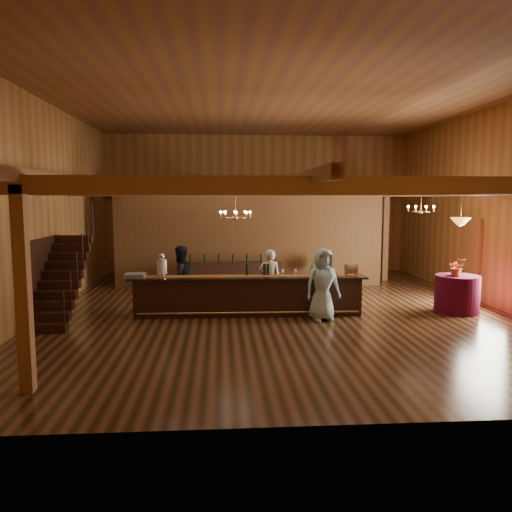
{
  "coord_description": "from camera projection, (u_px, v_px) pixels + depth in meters",
  "views": [
    {
      "loc": [
        -1.49,
        -13.22,
        3.0
      ],
      "look_at": [
        -0.49,
        0.79,
        1.36
      ],
      "focal_mm": 35.0,
      "sensor_mm": 36.0,
      "label": 1
    }
  ],
  "objects": [
    {
      "name": "guest",
      "position": [
        323.0,
        284.0,
        12.22
      ],
      "size": [
        0.97,
        0.73,
        1.79
      ],
      "primitive_type": "imported",
      "rotation": [
        0.0,
        0.0,
        0.2
      ],
      "color": "#B1E0F0",
      "rests_on": "floor"
    },
    {
      "name": "window_right_back",
      "position": [
        472.0,
        247.0,
        14.79
      ],
      "size": [
        0.12,
        1.05,
        1.75
      ],
      "primitive_type": "cube",
      "color": "white",
      "rests_on": "wall_right"
    },
    {
      "name": "floor_plant",
      "position": [
        313.0,
        272.0,
        16.51
      ],
      "size": [
        0.75,
        0.67,
        1.15
      ],
      "primitive_type": "imported",
      "rotation": [
        0.0,
        0.0,
        0.29
      ],
      "color": "#2D5B20",
      "rests_on": "floor"
    },
    {
      "name": "wall_front",
      "position": [
        338.0,
        218.0,
        6.3
      ],
      "size": [
        12.0,
        0.1,
        5.5
      ],
      "primitive_type": "cube",
      "color": "#B07838",
      "rests_on": "floor"
    },
    {
      "name": "beam_grid",
      "position": [
        274.0,
        189.0,
        13.68
      ],
      "size": [
        11.9,
        13.9,
        0.39
      ],
      "color": "#A36540",
      "rests_on": "wall_left"
    },
    {
      "name": "table_flowers",
      "position": [
        457.0,
        267.0,
        12.91
      ],
      "size": [
        0.49,
        0.45,
        0.48
      ],
      "primitive_type": "imported",
      "rotation": [
        0.0,
        0.0,
        -0.19
      ],
      "color": "#CD4832",
      "rests_on": "round_table"
    },
    {
      "name": "backroom_boxes",
      "position": [
        252.0,
        264.0,
        18.92
      ],
      "size": [
        4.1,
        0.6,
        1.1
      ],
      "color": "black",
      "rests_on": "floor"
    },
    {
      "name": "bartender",
      "position": [
        270.0,
        279.0,
        13.5
      ],
      "size": [
        0.65,
        0.48,
        1.63
      ],
      "primitive_type": "imported",
      "rotation": [
        0.0,
        0.0,
        2.98
      ],
      "color": "silver",
      "rests_on": "floor"
    },
    {
      "name": "support_posts",
      "position": [
        278.0,
        253.0,
        12.87
      ],
      "size": [
        9.2,
        10.2,
        3.2
      ],
      "color": "#A36540",
      "rests_on": "floor"
    },
    {
      "name": "ceiling",
      "position": [
        277.0,
        101.0,
        12.92
      ],
      "size": [
        14.0,
        14.0,
        0.0
      ],
      "primitive_type": "plane",
      "rotation": [
        3.14,
        0.0,
        0.0
      ],
      "color": "#915F2E",
      "rests_on": "wall_back"
    },
    {
      "name": "pendant_lamp",
      "position": [
        461.0,
        221.0,
        12.88
      ],
      "size": [
        0.52,
        0.52,
        0.9
      ],
      "color": "tan",
      "rests_on": "beam_grid"
    },
    {
      "name": "glass_rack_tray",
      "position": [
        135.0,
        275.0,
        12.57
      ],
      "size": [
        0.5,
        0.5,
        0.1
      ],
      "primitive_type": "cube",
      "color": "gray",
      "rests_on": "tasting_bar"
    },
    {
      "name": "tasting_bar",
      "position": [
        248.0,
        295.0,
        12.82
      ],
      "size": [
        6.07,
        0.91,
        1.02
      ],
      "rotation": [
        0.0,
        0.0,
        -0.02
      ],
      "color": "black",
      "rests_on": "floor"
    },
    {
      "name": "wall_left",
      "position": [
        44.0,
        208.0,
        12.81
      ],
      "size": [
        0.1,
        14.0,
        5.5
      ],
      "primitive_type": "cube",
      "color": "#B07838",
      "rests_on": "floor"
    },
    {
      "name": "round_table",
      "position": [
        457.0,
        294.0,
        13.1
      ],
      "size": [
        1.14,
        1.14,
        0.98
      ],
      "primitive_type": "cylinder",
      "color": "#4A0B1E",
      "rests_on": "floor"
    },
    {
      "name": "bar_bottle_0",
      "position": [
        247.0,
        270.0,
        12.86
      ],
      "size": [
        0.07,
        0.07,
        0.3
      ],
      "primitive_type": "cylinder",
      "color": "black",
      "rests_on": "tasting_bar"
    },
    {
      "name": "chandelier_right",
      "position": [
        421.0,
        208.0,
        14.54
      ],
      "size": [
        0.8,
        0.8,
        0.66
      ],
      "color": "tan",
      "rests_on": "beam_grid"
    },
    {
      "name": "staff_second",
      "position": [
        180.0,
        278.0,
        13.3
      ],
      "size": [
        1.07,
        1.04,
        1.74
      ],
      "primitive_type": "imported",
      "rotation": [
        0.0,
        0.0,
        3.79
      ],
      "color": "black",
      "rests_on": "floor"
    },
    {
      "name": "partition_wall",
      "position": [
        250.0,
        241.0,
        16.81
      ],
      "size": [
        9.0,
        0.18,
        3.1
      ],
      "primitive_type": "cube",
      "color": "brown",
      "rests_on": "floor"
    },
    {
      "name": "chandelier_left",
      "position": [
        235.0,
        214.0,
        13.0
      ],
      "size": [
        0.8,
        0.8,
        0.78
      ],
      "color": "tan",
      "rests_on": "beam_grid"
    },
    {
      "name": "bar_bottle_1",
      "position": [
        265.0,
        270.0,
        12.89
      ],
      "size": [
        0.07,
        0.07,
        0.3
      ],
      "primitive_type": "cylinder",
      "color": "black",
      "rests_on": "tasting_bar"
    },
    {
      "name": "beverage_dispenser",
      "position": [
        162.0,
        265.0,
        12.68
      ],
      "size": [
        0.26,
        0.26,
        0.6
      ],
      "color": "silver",
      "rests_on": "tasting_bar"
    },
    {
      "name": "floor",
      "position": [
        276.0,
        309.0,
        13.55
      ],
      "size": [
        14.0,
        14.0,
        0.0
      ],
      "primitive_type": "plane",
      "color": "brown",
      "rests_on": "ground"
    },
    {
      "name": "wall_back",
      "position": [
        257.0,
        204.0,
        20.17
      ],
      "size": [
        12.0,
        0.1,
        5.5
      ],
      "primitive_type": "cube",
      "color": "#B07838",
      "rests_on": "floor"
    },
    {
      "name": "backbar_shelf",
      "position": [
        233.0,
        276.0,
        16.4
      ],
      "size": [
        3.22,
        0.88,
        0.9
      ],
      "primitive_type": "cube",
      "rotation": [
        0.0,
        0.0,
        0.12
      ],
      "color": "black",
      "rests_on": "floor"
    },
    {
      "name": "wall_right",
      "position": [
        494.0,
        207.0,
        13.66
      ],
      "size": [
        0.1,
        14.0,
        5.5
      ],
      "primitive_type": "cube",
      "color": "#B07838",
      "rests_on": "floor"
    },
    {
      "name": "bar_bottle_2",
      "position": [
        268.0,
        270.0,
        12.89
      ],
      "size": [
        0.07,
        0.07,
        0.3
      ],
      "primitive_type": "cylinder",
      "color": "black",
      "rests_on": "tasting_bar"
    },
    {
      "name": "table_vase",
      "position": [
        455.0,
        269.0,
        13.1
      ],
      "size": [
        0.21,
        0.21,
        0.33
      ],
      "primitive_type": "imported",
      "rotation": [
        0.0,
        0.0,
        0.3
      ],
      "color": "tan",
      "rests_on": "round_table"
    },
    {
      "name": "raffle_drum",
      "position": [
        351.0,
        269.0,
        12.83
      ],
      "size": [
        0.34,
        0.24,
        0.3
      ],
      "color": "brown",
      "rests_on": "tasting_bar"
    },
    {
      "name": "staircase",
      "position": [
        60.0,
        279.0,
        12.32
      ],
      "size": [
        1.0,
        2.8,
        2.0
      ],
      "color": "black",
      "rests_on": "floor"
    }
  ]
}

